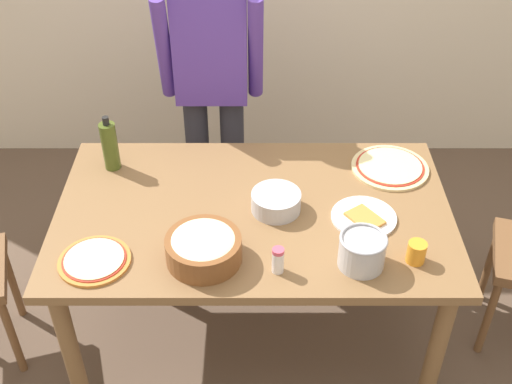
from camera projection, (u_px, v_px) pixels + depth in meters
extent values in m
plane|color=brown|center=(256.00, 332.00, 3.08)|extent=(8.00, 8.00, 0.00)
cube|color=brown|center=(256.00, 213.00, 2.63)|extent=(1.60, 0.96, 0.04)
cylinder|color=brown|center=(73.00, 351.00, 2.55)|extent=(0.07, 0.07, 0.72)
cylinder|color=brown|center=(438.00, 353.00, 2.55)|extent=(0.07, 0.07, 0.72)
cylinder|color=brown|center=(110.00, 219.00, 3.18)|extent=(0.07, 0.07, 0.72)
cylinder|color=brown|center=(403.00, 220.00, 3.17)|extent=(0.07, 0.07, 0.72)
cylinder|color=#2D2D38|center=(202.00, 166.00, 3.42)|extent=(0.12, 0.12, 0.85)
cylinder|color=#2D2D38|center=(236.00, 166.00, 3.42)|extent=(0.12, 0.12, 0.85)
cube|color=#56389E|center=(213.00, 43.00, 2.99)|extent=(0.34, 0.20, 0.55)
cylinder|color=#56389E|center=(167.00, 48.00, 2.95)|extent=(0.07, 0.21, 0.55)
cylinder|color=#56389E|center=(259.00, 48.00, 2.95)|extent=(0.07, 0.21, 0.55)
cylinder|color=brown|center=(15.00, 335.00, 2.78)|extent=(0.04, 0.04, 0.45)
cylinder|color=brown|center=(15.00, 280.00, 3.04)|extent=(0.04, 0.04, 0.45)
cylinder|color=brown|center=(491.00, 266.00, 3.11)|extent=(0.04, 0.04, 0.45)
cylinder|color=brown|center=(491.00, 318.00, 2.86)|extent=(0.04, 0.04, 0.45)
cylinder|color=beige|center=(393.00, 168.00, 2.83)|extent=(0.34, 0.34, 0.01)
cylinder|color=#B22D1E|center=(393.00, 167.00, 2.82)|extent=(0.30, 0.30, 0.00)
cylinder|color=beige|center=(393.00, 166.00, 2.82)|extent=(0.28, 0.28, 0.00)
cylinder|color=#C67A33|center=(97.00, 260.00, 2.37)|extent=(0.27, 0.27, 0.01)
cylinder|color=#B22D1E|center=(97.00, 259.00, 2.37)|extent=(0.24, 0.24, 0.00)
cylinder|color=beige|center=(97.00, 258.00, 2.37)|extent=(0.22, 0.22, 0.00)
cylinder|color=white|center=(366.00, 218.00, 2.56)|extent=(0.26, 0.26, 0.01)
cube|color=#CC8438|center=(367.00, 219.00, 2.54)|extent=(0.16, 0.17, 0.01)
cylinder|color=brown|center=(206.00, 249.00, 2.36)|extent=(0.28, 0.28, 0.10)
ellipsoid|color=beige|center=(205.00, 241.00, 2.33)|extent=(0.25, 0.25, 0.05)
cylinder|color=#B7B7BC|center=(279.00, 202.00, 2.59)|extent=(0.20, 0.20, 0.08)
cylinder|color=#47561E|center=(113.00, 146.00, 2.78)|extent=(0.07, 0.07, 0.22)
cylinder|color=black|center=(109.00, 120.00, 2.70)|extent=(0.03, 0.03, 0.04)
cylinder|color=#B7B7BC|center=(364.00, 252.00, 2.33)|extent=(0.17, 0.17, 0.12)
torus|color=#A5A5AD|center=(366.00, 239.00, 2.29)|extent=(0.17, 0.17, 0.01)
cylinder|color=orange|center=(419.00, 253.00, 2.35)|extent=(0.07, 0.07, 0.08)
cylinder|color=white|center=(280.00, 262.00, 2.31)|extent=(0.04, 0.04, 0.09)
cylinder|color=#D84C66|center=(281.00, 251.00, 2.28)|extent=(0.04, 0.04, 0.02)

